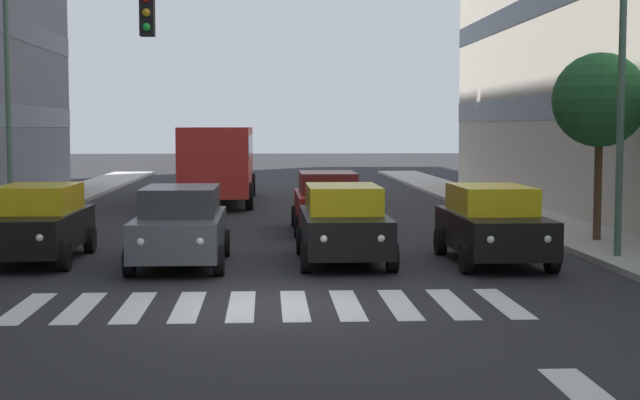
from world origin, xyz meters
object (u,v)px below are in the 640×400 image
street_lamp_right (21,79)px  bus_behind_traffic (220,156)px  car_2 (181,225)px  car_3 (37,222)px  car_row2_0 (328,201)px  street_tree_1 (600,101)px  street_lamp_left (603,70)px  car_1 (343,223)px  car_0 (492,224)px

street_lamp_right → bus_behind_traffic: bearing=-122.2°
car_2 → car_3: 3.37m
car_2 → bus_behind_traffic: size_ratio=0.42×
car_row2_0 → street_tree_1: 8.05m
car_2 → bus_behind_traffic: bus_behind_traffic is taller
car_2 → street_tree_1: size_ratio=0.93×
street_lamp_left → street_tree_1: bearing=-108.7°
car_1 → street_lamp_left: (-5.71, 0.34, 3.39)m
car_0 → bus_behind_traffic: bus_behind_traffic is taller
car_1 → car_row2_0: bearing=-90.5°
car_2 → street_tree_1: bearing=-164.3°
car_2 → car_0: bearing=179.8°
street_lamp_left → car_row2_0: bearing=-49.0°
street_tree_1 → bus_behind_traffic: bearing=-54.5°
bus_behind_traffic → street_tree_1: (-10.31, 14.45, 1.83)m
car_1 → bus_behind_traffic: 17.49m
car_1 → car_3: bearing=-4.3°
street_lamp_left → street_lamp_right: size_ratio=0.95×
car_1 → street_tree_1: 7.74m
car_row2_0 → street_lamp_right: bearing=-13.1°
street_lamp_right → street_tree_1: size_ratio=1.50×
car_1 → car_0: bearing=174.9°
car_3 → street_tree_1: (-13.58, -2.11, 2.80)m
car_0 → car_1: bearing=-5.1°
car_0 → street_lamp_right: street_lamp_right is taller
car_row2_0 → bus_behind_traffic: bus_behind_traffic is taller
street_lamp_left → street_tree_1: street_lamp_left is taller
street_lamp_right → car_2: bearing=122.9°
car_2 → street_lamp_right: size_ratio=0.62×
car_0 → car_1: 3.31m
car_3 → street_lamp_right: 8.86m
car_1 → street_tree_1: size_ratio=0.93×
car_0 → car_2: size_ratio=1.00×
car_3 → car_2: bearing=166.3°
street_tree_1 → street_lamp_left: bearing=71.3°
car_0 → street_tree_1: bearing=-139.5°
car_row2_0 → street_tree_1: (-6.67, 3.53, 2.80)m
bus_behind_traffic → car_3: bearing=78.8°
bus_behind_traffic → street_tree_1: size_ratio=2.21×
car_0 → street_tree_1: street_tree_1 is taller
car_1 → street_lamp_left: bearing=176.5°
street_lamp_right → street_tree_1: bearing=160.3°
car_0 → car_1: (3.30, -0.29, 0.00)m
car_row2_0 → street_lamp_left: bearing=131.0°
car_1 → car_3: size_ratio=1.00×
car_3 → bus_behind_traffic: (-3.27, -16.57, 0.97)m
car_0 → street_lamp_left: size_ratio=0.66×
car_0 → car_2: same height
car_row2_0 → bus_behind_traffic: (3.64, -10.93, 0.97)m
car_1 → car_row2_0: same height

